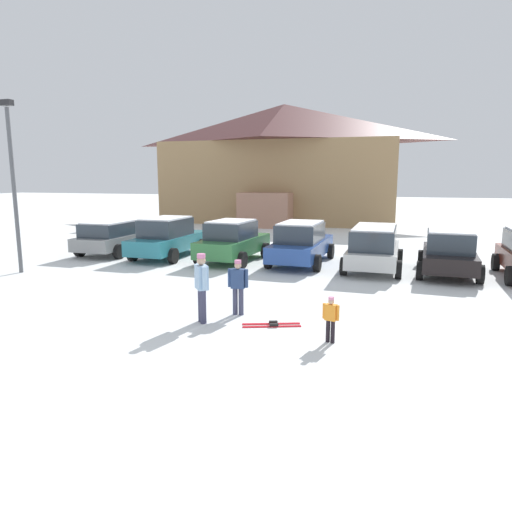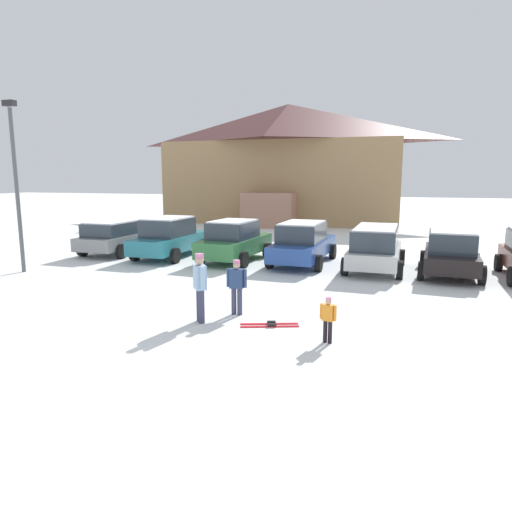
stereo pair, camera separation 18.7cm
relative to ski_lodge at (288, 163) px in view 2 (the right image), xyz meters
The scene contains 13 objects.
ground 31.45m from the ski_lodge, 80.81° to the right, with size 160.00×160.00×0.00m, color silver.
ski_lodge is the anchor object (origin of this frame).
parked_grey_wagon 18.78m from the ski_lodge, 100.29° to the right, with size 2.22×4.33×1.51m.
parked_teal_hatchback 18.71m from the ski_lodge, 91.61° to the right, with size 2.09×4.60×1.74m.
parked_green_coupe 18.96m from the ski_lodge, 82.22° to the right, with size 2.31×4.21×1.71m.
parked_blue_hatchback 19.20m from the ski_lodge, 73.60° to the right, with size 2.19×4.78×1.69m.
parked_silver_wagon 20.59m from the ski_lodge, 66.19° to the right, with size 2.12×4.32×1.65m.
parked_black_sedan 21.83m from the ski_lodge, 59.93° to the right, with size 2.24×4.20×1.62m.
skier_child_in_orange_jacket 28.09m from the ski_lodge, 73.77° to the right, with size 0.36×0.19×0.99m.
skier_adult_in_blue_parka 26.91m from the ski_lodge, 79.96° to the right, with size 0.44×0.50×1.67m.
skier_teen_in_navy_coat 26.23m from the ski_lodge, 78.31° to the right, with size 0.52×0.24×1.41m.
pair_of_skis 27.14m from the ski_lodge, 76.35° to the right, with size 1.38×0.75×0.08m.
lamp_post 23.29m from the ski_lodge, 100.11° to the right, with size 0.44×0.24×6.07m.
Camera 2 is at (4.25, -5.13, 3.43)m, focal length 32.00 mm.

